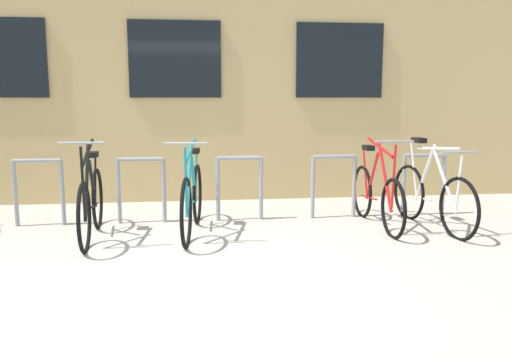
# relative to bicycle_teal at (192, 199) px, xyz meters

# --- Properties ---
(ground_plane) EXTENTS (42.00, 42.00, 0.00)m
(ground_plane) POSITION_rel_bicycle_teal_xyz_m (-0.21, -1.33, -0.40)
(ground_plane) COLOR #B2ADA0
(storefront_building) EXTENTS (28.00, 7.35, 5.28)m
(storefront_building) POSITION_rel_bicycle_teal_xyz_m (-0.21, 5.52, 2.24)
(storefront_building) COLOR tan
(storefront_building) RESTS_ON ground
(bike_rack) EXTENTS (6.59, 0.05, 0.81)m
(bike_rack) POSITION_rel_bicycle_teal_xyz_m (-0.01, 0.57, 0.09)
(bike_rack) COLOR gray
(bike_rack) RESTS_ON ground
(bicycle_teal) EXTENTS (0.44, 1.80, 1.09)m
(bicycle_teal) POSITION_rel_bicycle_teal_xyz_m (0.00, 0.00, 0.00)
(bicycle_teal) COLOR black
(bicycle_teal) RESTS_ON ground
(bicycle_red) EXTENTS (0.44, 1.73, 1.08)m
(bicycle_red) POSITION_rel_bicycle_teal_xyz_m (2.18, 0.08, -0.02)
(bicycle_red) COLOR black
(bicycle_red) RESTS_ON ground
(bicycle_black) EXTENTS (0.44, 1.72, 1.11)m
(bicycle_black) POSITION_rel_bicycle_teal_xyz_m (-1.09, -0.09, -0.01)
(bicycle_black) COLOR black
(bicycle_black) RESTS_ON ground
(bicycle_white) EXTENTS (0.44, 1.72, 1.06)m
(bicycle_white) POSITION_rel_bicycle_teal_xyz_m (2.79, -0.09, -0.01)
(bicycle_white) COLOR black
(bicycle_white) RESTS_ON ground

